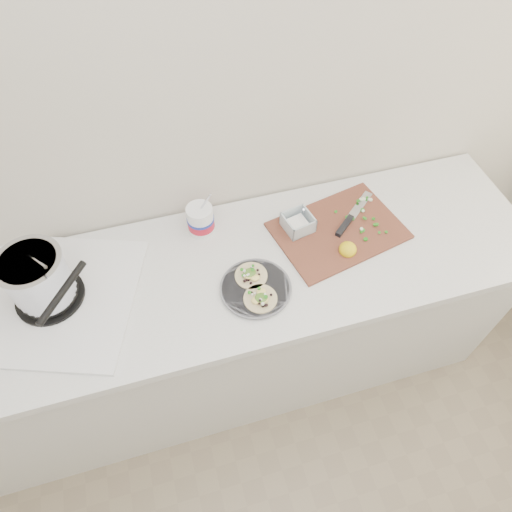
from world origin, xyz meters
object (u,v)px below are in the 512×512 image
object	(u,v)px
cutboard	(335,227)
stove	(43,285)
tub	(201,218)
taco_plate	(256,287)

from	to	relation	value
cutboard	stove	bearing A→B (deg)	168.97
stove	tub	world-z (taller)	stove
stove	tub	bearing A→B (deg)	35.78
taco_plate	cutboard	world-z (taller)	cutboard
stove	taco_plate	bearing A→B (deg)	6.93
taco_plate	tub	distance (m)	0.35
tub	stove	bearing A→B (deg)	-163.92
tub	cutboard	size ratio (longest dim) A/B	0.43
taco_plate	tub	size ratio (longest dim) A/B	1.11
cutboard	tub	bearing A→B (deg)	151.65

